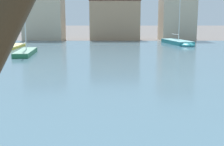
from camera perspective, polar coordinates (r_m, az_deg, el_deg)
The scene contains 7 objects.
harbor_water at distance 31.16m, azimuth -0.38°, elevation 2.56°, with size 82.78×45.12×0.28m, color #476675.
sailboat_green at distance 35.90m, azimuth -15.82°, elevation 3.71°, with size 2.31×7.82×9.37m.
sailboat_yellow at distance 42.93m, azimuth -18.57°, elevation 4.49°, with size 1.98×8.20×7.92m.
sailboat_teal at distance 47.46m, azimuth 12.32°, elevation 5.49°, with size 3.88×8.79×9.70m.
townhouse_tall_gabled at distance 58.01m, azimuth -12.75°, elevation 10.41°, with size 7.12×5.84×9.11m.
townhouse_wide_warehouse at distance 57.67m, azimuth 0.39°, elevation 10.11°, with size 9.17×7.00×7.98m.
townhouse_corner_house at distance 59.12m, azimuth 11.94°, elevation 11.37°, with size 6.10×7.00×11.03m.
Camera 1 is at (0.14, -0.66, 4.50)m, focal length 48.76 mm.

